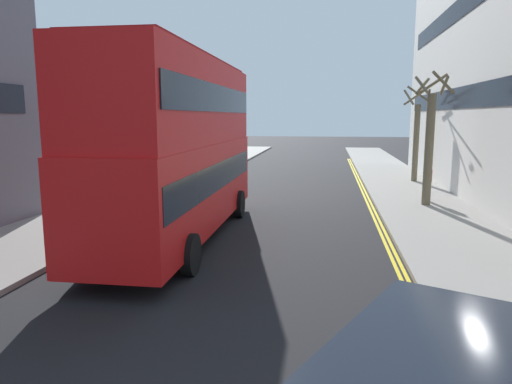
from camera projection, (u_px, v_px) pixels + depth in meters
The scene contains 8 objects.
sidewalk_right at pixel (438, 221), 17.05m from camera, with size 4.00×80.00×0.14m, color gray.
sidewalk_left at pixel (106, 210), 19.01m from camera, with size 4.00×80.00×0.14m, color gray.
kerb_line_outer at pixel (386, 234), 15.43m from camera, with size 0.10×56.00×0.01m, color yellow.
kerb_line_inner at pixel (381, 234), 15.45m from camera, with size 0.10×56.00×0.01m, color yellow.
double_decker_bus_away at pixel (180, 143), 14.42m from camera, with size 2.88×10.83×5.64m.
pedestrian_far at pixel (427, 182), 20.63m from camera, with size 0.34×0.22×1.62m.
street_tree_near at pixel (429, 142), 19.41m from camera, with size 1.55×1.60×5.50m.
street_tree_mid at pixel (416, 136), 26.68m from camera, with size 1.49×1.57×5.41m.
Camera 1 is at (2.43, -1.49, 3.86)m, focal length 32.66 mm.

